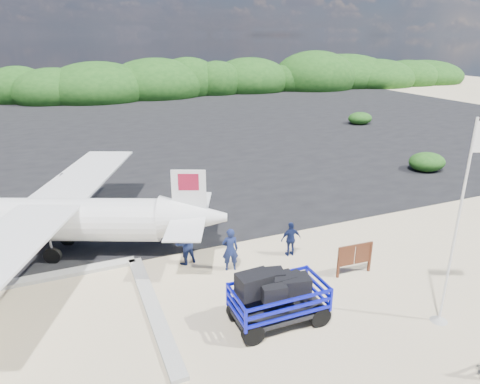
{
  "coord_description": "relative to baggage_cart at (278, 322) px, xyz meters",
  "views": [
    {
      "loc": [
        -6.48,
        -10.79,
        8.67
      ],
      "look_at": [
        0.36,
        5.52,
        2.17
      ],
      "focal_mm": 32.0,
      "sensor_mm": 36.0,
      "label": 1
    }
  ],
  "objects": [
    {
      "name": "ground",
      "position": [
        0.93,
        0.71,
        0.0
      ],
      "size": [
        160.0,
        160.0,
        0.0
      ],
      "primitive_type": "plane",
      "color": "beige"
    },
    {
      "name": "asphalt_apron",
      "position": [
        0.93,
        30.71,
        0.0
      ],
      "size": [
        90.0,
        50.0,
        0.04
      ],
      "primitive_type": null,
      "color": "#B2B2B2",
      "rests_on": "ground"
    },
    {
      "name": "lagoon",
      "position": [
        -8.07,
        2.21,
        0.0
      ],
      "size": [
        9.0,
        7.0,
        0.4
      ],
      "primitive_type": null,
      "color": "#B2B2B2",
      "rests_on": "ground"
    },
    {
      "name": "vegetation_band",
      "position": [
        0.93,
        55.71,
        0.0
      ],
      "size": [
        124.0,
        8.0,
        4.4
      ],
      "primitive_type": null,
      "color": "#B2B2B2",
      "rests_on": "ground"
    },
    {
      "name": "baggage_cart",
      "position": [
        0.0,
        0.0,
        0.0
      ],
      "size": [
        3.24,
        1.87,
        1.61
      ],
      "primitive_type": null,
      "rotation": [
        0.0,
        0.0,
        -0.01
      ],
      "color": "#0D13CA",
      "rests_on": "ground"
    },
    {
      "name": "flagpole",
      "position": [
        4.84,
        -1.95,
        0.0
      ],
      "size": [
        1.43,
        1.01,
        6.59
      ],
      "primitive_type": null,
      "rotation": [
        0.0,
        0.0,
        -0.39
      ],
      "color": "white",
      "rests_on": "ground"
    },
    {
      "name": "signboard",
      "position": [
        4.05,
        1.49,
        0.0
      ],
      "size": [
        1.59,
        0.23,
        1.3
      ],
      "primitive_type": null,
      "rotation": [
        0.0,
        0.0,
        -0.05
      ],
      "color": "#5B2E1A",
      "rests_on": "ground"
    },
    {
      "name": "crew_a",
      "position": [
        -0.19,
        3.66,
        0.88
      ],
      "size": [
        0.72,
        0.56,
        1.76
      ],
      "primitive_type": "imported",
      "rotation": [
        0.0,
        0.0,
        2.91
      ],
      "color": "#152050",
      "rests_on": "ground"
    },
    {
      "name": "crew_b",
      "position": [
        -1.67,
        4.83,
        0.88
      ],
      "size": [
        0.98,
        0.83,
        1.75
      ],
      "primitive_type": "imported",
      "rotation": [
        0.0,
        0.0,
        3.36
      ],
      "color": "#152050",
      "rests_on": "ground"
    },
    {
      "name": "crew_c",
      "position": [
        2.55,
        3.77,
        0.75
      ],
      "size": [
        0.9,
        0.42,
        1.5
      ],
      "primitive_type": "imported",
      "rotation": [
        0.0,
        0.0,
        3.08
      ],
      "color": "#152050",
      "rests_on": "ground"
    },
    {
      "name": "aircraft_large",
      "position": [
        14.01,
        21.56,
        0.0
      ],
      "size": [
        20.68,
        20.68,
        4.72
      ],
      "primitive_type": null,
      "rotation": [
        0.0,
        0.0,
        2.73
      ],
      "color": "#B2B2B2",
      "rests_on": "ground"
    }
  ]
}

